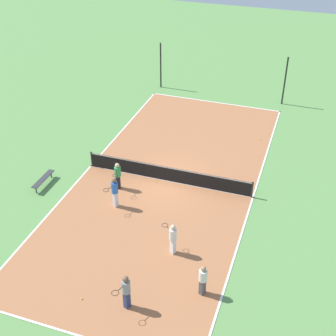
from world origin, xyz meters
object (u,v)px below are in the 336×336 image
(tennis_ball_near_net, at_px, (82,299))
(tennis_ball_left_sideline, at_px, (156,181))
(player_near_blue, at_px, (115,190))
(tennis_ball_far_baseline, at_px, (260,139))
(player_near_white, at_px, (173,237))
(fence_post_back_right, at_px, (285,81))
(player_far_white, at_px, (203,278))
(player_far_green, at_px, (118,174))
(bench, at_px, (43,179))
(fence_post_back_left, at_px, (161,66))
(player_baseline_gray, at_px, (126,290))
(tennis_net, at_px, (168,173))

(tennis_ball_near_net, bearing_deg, tennis_ball_left_sideline, 90.16)
(player_near_blue, relative_size, tennis_ball_far_baseline, 26.57)
(player_near_white, relative_size, fence_post_back_right, 0.45)
(player_far_white, bearing_deg, player_far_green, 70.26)
(bench, xyz_separation_m, tennis_ball_near_net, (5.96, -6.82, -0.34))
(tennis_ball_near_net, relative_size, fence_post_back_left, 0.02)
(player_near_white, relative_size, player_baseline_gray, 0.96)
(player_near_white, height_order, player_far_white, player_near_white)
(bench, distance_m, tennis_ball_far_baseline, 14.22)
(player_far_green, relative_size, tennis_ball_left_sideline, 24.18)
(bench, height_order, tennis_ball_left_sideline, bench)
(player_far_green, relative_size, tennis_ball_near_net, 24.18)
(player_far_white, relative_size, fence_post_back_left, 0.42)
(tennis_net, distance_m, tennis_ball_left_sideline, 0.87)
(player_far_white, bearing_deg, tennis_ball_near_net, 135.27)
(bench, height_order, player_far_green, player_far_green)
(player_baseline_gray, height_order, tennis_ball_far_baseline, player_baseline_gray)
(player_far_green, bearing_deg, player_near_white, 36.27)
(player_near_blue, distance_m, tennis_ball_left_sideline, 3.25)
(player_far_green, xyz_separation_m, tennis_ball_far_baseline, (6.69, 8.10, -0.91))
(bench, distance_m, player_baseline_gray, 10.31)
(fence_post_back_left, bearing_deg, tennis_net, -68.70)
(player_far_white, height_order, tennis_ball_near_net, player_far_white)
(player_far_white, relative_size, tennis_ball_far_baseline, 23.00)
(player_far_white, distance_m, tennis_ball_near_net, 5.19)
(player_baseline_gray, height_order, fence_post_back_left, fence_post_back_left)
(tennis_ball_far_baseline, bearing_deg, player_near_blue, -122.52)
(tennis_net, relative_size, tennis_ball_far_baseline, 144.18)
(tennis_net, xyz_separation_m, tennis_ball_near_net, (-0.62, -9.49, -0.47))
(player_far_white, bearing_deg, player_near_white, 67.79)
(player_near_white, bearing_deg, player_baseline_gray, 110.63)
(player_baseline_gray, relative_size, tennis_ball_near_net, 25.75)
(player_far_green, height_order, fence_post_back_left, fence_post_back_left)
(player_baseline_gray, bearing_deg, player_far_white, 142.22)
(player_near_white, distance_m, tennis_ball_far_baseline, 12.28)
(tennis_ball_left_sideline, distance_m, fence_post_back_right, 14.15)
(bench, bearing_deg, fence_post_back_right, -37.02)
(player_far_white, xyz_separation_m, fence_post_back_right, (0.80, 20.07, 0.94))
(player_near_blue, distance_m, player_baseline_gray, 6.87)
(player_near_blue, height_order, tennis_ball_far_baseline, player_near_blue)
(player_far_white, bearing_deg, tennis_net, 51.17)
(player_near_blue, bearing_deg, tennis_ball_far_baseline, 168.40)
(bench, distance_m, fence_post_back_left, 15.39)
(player_far_white, bearing_deg, player_near_blue, 76.54)
(tennis_net, xyz_separation_m, player_baseline_gray, (1.34, -9.22, 0.51))
(tennis_net, relative_size, player_far_white, 6.27)
(tennis_net, xyz_separation_m, player_far_green, (-2.41, -1.59, 0.44))
(player_near_white, distance_m, fence_post_back_right, 18.34)
(tennis_net, relative_size, fence_post_back_left, 2.65)
(player_far_white, xyz_separation_m, player_baseline_gray, (-2.76, -1.71, 0.13))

